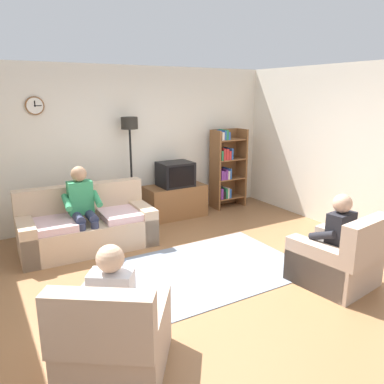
% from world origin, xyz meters
% --- Properties ---
extents(ground_plane, '(12.00, 12.00, 0.00)m').
position_xyz_m(ground_plane, '(0.00, 0.00, 0.00)').
color(ground_plane, '#8C603D').
extents(back_wall_assembly, '(6.20, 0.17, 2.70)m').
position_xyz_m(back_wall_assembly, '(-0.00, 2.66, 1.35)').
color(back_wall_assembly, silver).
rests_on(back_wall_assembly, ground_plane).
extents(right_wall, '(0.12, 5.80, 2.70)m').
position_xyz_m(right_wall, '(2.86, 0.00, 1.35)').
color(right_wall, silver).
rests_on(right_wall, ground_plane).
extents(couch, '(1.93, 0.94, 0.90)m').
position_xyz_m(couch, '(-1.09, 1.62, 0.31)').
color(couch, tan).
rests_on(couch, ground_plane).
extents(tv_stand, '(1.10, 0.56, 0.59)m').
position_xyz_m(tv_stand, '(0.72, 2.25, 0.30)').
color(tv_stand, brown).
rests_on(tv_stand, ground_plane).
extents(tv, '(0.60, 0.49, 0.44)m').
position_xyz_m(tv, '(0.72, 2.23, 0.81)').
color(tv, black).
rests_on(tv, tv_stand).
extents(bookshelf, '(0.68, 0.36, 1.56)m').
position_xyz_m(bookshelf, '(1.91, 2.32, 0.80)').
color(bookshelf, brown).
rests_on(bookshelf, ground_plane).
extents(floor_lamp, '(0.28, 0.28, 1.85)m').
position_xyz_m(floor_lamp, '(-0.07, 2.35, 1.45)').
color(floor_lamp, black).
rests_on(floor_lamp, ground_plane).
extents(armchair_near_window, '(1.16, 1.18, 0.90)m').
position_xyz_m(armchair_near_window, '(-1.62, -1.11, 0.29)').
color(armchair_near_window, tan).
rests_on(armchair_near_window, ground_plane).
extents(armchair_near_bookshelf, '(0.91, 0.98, 0.90)m').
position_xyz_m(armchair_near_bookshelf, '(1.17, -1.02, 0.29)').
color(armchair_near_bookshelf, tan).
rests_on(armchair_near_bookshelf, ground_plane).
extents(area_rug, '(2.20, 1.70, 0.01)m').
position_xyz_m(area_rug, '(0.15, 0.09, 0.01)').
color(area_rug, slate).
rests_on(area_rug, ground_plane).
extents(person_on_couch, '(0.52, 0.55, 1.24)m').
position_xyz_m(person_on_couch, '(-1.16, 1.51, 0.70)').
color(person_on_couch, '#338C59').
rests_on(person_on_couch, ground_plane).
extents(person_in_left_armchair, '(0.61, 0.64, 1.12)m').
position_xyz_m(person_in_left_armchair, '(-1.57, -1.04, 0.60)').
color(person_in_left_armchair, silver).
rests_on(person_in_left_armchair, ground_plane).
extents(person_in_right_armchair, '(0.55, 0.57, 1.12)m').
position_xyz_m(person_in_right_armchair, '(1.16, -0.93, 0.60)').
color(person_in_right_armchair, black).
rests_on(person_in_right_armchair, ground_plane).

